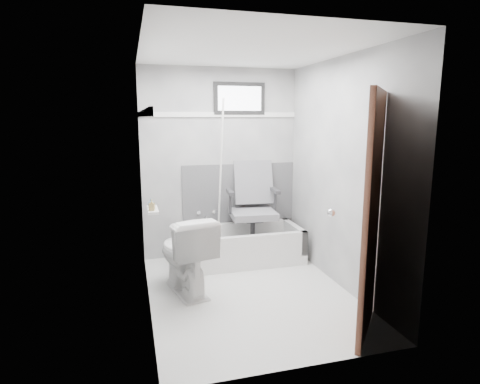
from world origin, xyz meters
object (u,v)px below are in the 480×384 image
object	(u,v)px
bathtub	(241,245)
door	(424,224)
soap_bottle_a	(152,205)
soap_bottle_b	(151,203)
office_chair	(253,207)
toilet	(185,254)

from	to	relation	value
bathtub	door	bearing A→B (deg)	-69.99
soap_bottle_a	soap_bottle_b	bearing A→B (deg)	90.00
office_chair	door	xyz separation A→B (m)	(0.65, -2.24, 0.32)
office_chair	soap_bottle_a	distance (m)	1.56
office_chair	soap_bottle_b	size ratio (longest dim) A/B	12.97
soap_bottle_b	door	bearing A→B (deg)	-38.36
bathtub	soap_bottle_b	world-z (taller)	soap_bottle_b
bathtub	door	size ratio (longest dim) A/B	0.75
door	soap_bottle_a	world-z (taller)	door
soap_bottle_b	toilet	bearing A→B (deg)	-3.14
bathtub	soap_bottle_a	world-z (taller)	soap_bottle_a
soap_bottle_a	office_chair	bearing A→B (deg)	33.90
office_chair	toilet	world-z (taller)	office_chair
toilet	door	world-z (taller)	door
soap_bottle_b	office_chair	bearing A→B (deg)	29.34
office_chair	soap_bottle_b	bearing A→B (deg)	-145.15
soap_bottle_a	soap_bottle_b	xyz separation A→B (m)	(0.00, 0.14, -0.01)
bathtub	door	distance (m)	2.48
door	soap_bottle_a	bearing A→B (deg)	144.30
toilet	soap_bottle_b	xyz separation A→B (m)	(-0.32, 0.02, 0.56)
door	soap_bottle_b	distance (m)	2.45
soap_bottle_b	bathtub	bearing A→B (deg)	31.76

